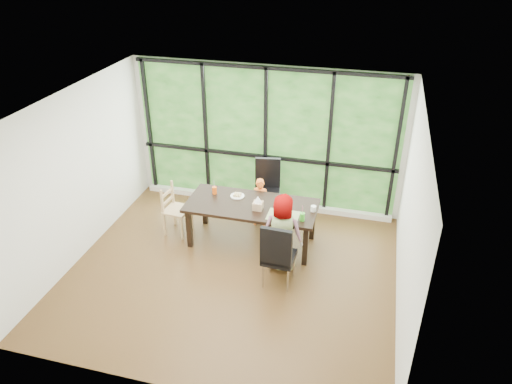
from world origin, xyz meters
TOP-DOWN VIEW (x-y plane):
  - ground at (0.00, 0.00)m, footprint 5.00×5.00m
  - back_wall at (0.00, 2.25)m, footprint 5.00×0.00m
  - foliage_backdrop at (0.00, 2.23)m, footprint 4.80×0.02m
  - window_mullions at (0.00, 2.19)m, footprint 4.80×0.06m
  - window_sill at (0.00, 2.15)m, footprint 4.80×0.12m
  - dining_table at (0.09, 0.86)m, footprint 2.15×0.95m
  - chair_window_leather at (0.14, 1.78)m, footprint 0.54×0.54m
  - chair_interior_leather at (0.76, -0.05)m, footprint 0.48×0.48m
  - chair_end_beech at (-1.24, 0.84)m, footprint 0.44×0.46m
  - child_toddler at (0.09, 1.43)m, footprint 0.34×0.22m
  - child_older at (0.73, 0.33)m, footprint 0.65×0.44m
  - placemat at (0.67, 0.65)m, footprint 0.50×0.36m
  - plate_far at (-0.21, 1.06)m, footprint 0.24×0.24m
  - plate_near at (0.67, 0.64)m, footprint 0.27×0.27m
  - orange_cup at (-0.61, 1.05)m, footprint 0.08×0.08m
  - green_cup at (0.98, 0.59)m, footprint 0.08×0.08m
  - white_mug at (1.10, 0.91)m, footprint 0.09×0.09m
  - tissue_box at (0.23, 0.74)m, footprint 0.15×0.15m
  - crepe_rolls_far at (-0.21, 1.06)m, footprint 0.15×0.12m
  - crepe_rolls_near at (0.67, 0.64)m, footprint 0.10×0.12m
  - straw_white at (-0.61, 1.05)m, footprint 0.01×0.04m
  - straw_pink at (0.98, 0.59)m, footprint 0.01×0.04m
  - tissue at (0.23, 0.74)m, footprint 0.12×0.12m

SIDE VIEW (x-z plane):
  - ground at x=0.00m, z-range 0.00..0.00m
  - window_sill at x=0.00m, z-range 0.00..0.10m
  - dining_table at x=0.09m, z-range 0.00..0.75m
  - chair_end_beech at x=-1.24m, z-range 0.00..0.90m
  - child_toddler at x=0.09m, z-range 0.00..0.92m
  - chair_window_leather at x=0.14m, z-range 0.00..1.08m
  - chair_interior_leather at x=0.76m, z-range 0.00..1.08m
  - child_older at x=0.73m, z-range 0.00..1.28m
  - placemat at x=0.67m, z-range 0.75..0.76m
  - plate_far at x=-0.21m, z-range 0.75..0.76m
  - plate_near at x=0.67m, z-range 0.75..0.77m
  - crepe_rolls_far at x=-0.21m, z-range 0.76..0.80m
  - crepe_rolls_near at x=0.67m, z-range 0.77..0.80m
  - white_mug at x=1.10m, z-range 0.75..0.84m
  - orange_cup at x=-0.61m, z-range 0.75..0.88m
  - green_cup at x=0.98m, z-range 0.75..0.88m
  - tissue_box at x=0.23m, z-range 0.75..0.88m
  - straw_white at x=-0.61m, z-range 0.82..1.01m
  - straw_pink at x=0.98m, z-range 0.82..1.02m
  - tissue at x=0.23m, z-range 0.88..0.99m
  - back_wall at x=0.00m, z-range -1.15..3.85m
  - foliage_backdrop at x=0.00m, z-range 0.03..2.67m
  - window_mullions at x=0.00m, z-range 0.03..2.67m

